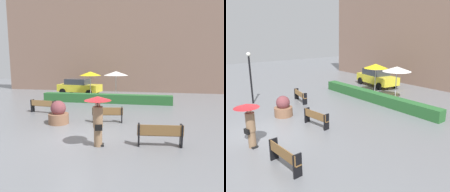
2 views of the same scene
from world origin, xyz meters
The scene contains 11 objects.
ground_plane centered at (0.00, 0.00, 0.00)m, with size 60.00×60.00×0.00m, color slate.
bench_far_left centered at (-4.08, 4.19, 0.50)m, with size 1.79×0.55×0.82m.
bench_mid_center centered at (0.47, 2.66, 0.50)m, with size 1.67×0.58×0.84m.
bench_near_right centered at (3.15, -0.39, 0.52)m, with size 1.76×0.50×0.87m.
pedestrian_with_umbrella centered at (0.81, -0.82, 1.31)m, with size 1.03×1.03×1.97m.
planter_pot centered at (-2.04, 1.98, 0.52)m, with size 1.06×1.06×1.23m.
patio_umbrella_yellow centered at (-2.70, 10.41, 2.21)m, with size 1.90×1.90×2.39m.
patio_umbrella_white centered at (-0.35, 10.13, 2.27)m, with size 2.07×2.07×2.45m.
hedge_strip centered at (-0.86, 8.40, 0.35)m, with size 10.32×0.70×0.70m, color #28602D.
building_facade centered at (0.00, 16.00, 5.37)m, with size 28.00×1.20×10.73m, color #846656.
parked_car centered at (-4.46, 12.49, 0.82)m, with size 4.41×2.46×1.57m.
Camera 1 is at (2.87, -8.91, 3.24)m, focal length 36.16 mm.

